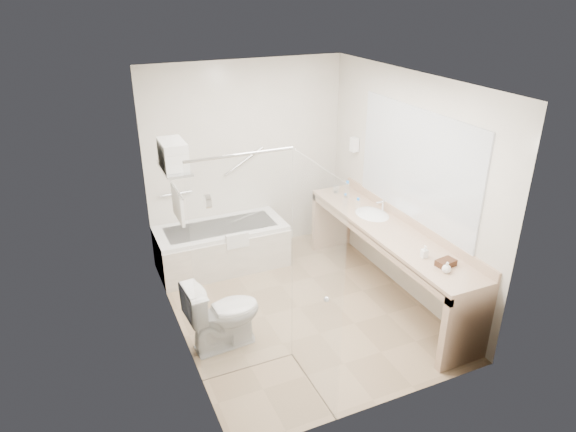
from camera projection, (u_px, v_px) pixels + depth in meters
name	position (u px, v px, depth m)	size (l,w,h in m)	color
floor	(299.00, 307.00, 5.75)	(3.20, 3.20, 0.00)	#9B805F
ceiling	(301.00, 80.00, 4.71)	(2.60, 3.20, 0.10)	white
wall_back	(247.00, 160.00, 6.56)	(2.60, 0.10, 2.50)	beige
wall_front	(389.00, 281.00, 3.90)	(2.60, 0.10, 2.50)	beige
wall_left	(173.00, 227.00, 4.75)	(0.10, 3.20, 2.50)	beige
wall_right	(405.00, 186.00, 5.71)	(0.10, 3.20, 2.50)	beige
bathtub	(222.00, 246.00, 6.48)	(1.60, 0.73, 0.59)	silver
grab_bar_short	(176.00, 194.00, 6.30)	(0.03, 0.03, 0.40)	silver
grab_bar_long	(244.00, 161.00, 6.51)	(0.03, 0.03, 0.60)	silver
shower_enclosure	(278.00, 277.00, 4.31)	(0.96, 0.91, 2.11)	silver
towel_shelf	(174.00, 163.00, 4.88)	(0.24, 0.55, 0.81)	silver
vanity_counter	(388.00, 245.00, 5.74)	(0.55, 2.70, 0.95)	tan
sink	(372.00, 216.00, 6.01)	(0.40, 0.52, 0.14)	silver
faucet	(383.00, 206.00, 6.01)	(0.03, 0.03, 0.14)	silver
mirror	(416.00, 165.00, 5.46)	(0.02, 2.00, 1.20)	silver
hairdryer_unit	(354.00, 144.00, 6.48)	(0.08, 0.10, 0.18)	white
toilet	(223.00, 314.00, 5.02)	(0.42, 0.74, 0.73)	silver
amenity_basket	(446.00, 263.00, 4.89)	(0.18, 0.12, 0.06)	#482919
soap_bottle_a	(424.00, 255.00, 5.04)	(0.06, 0.13, 0.06)	white
soap_bottle_b	(447.00, 268.00, 4.77)	(0.09, 0.11, 0.09)	white
water_bottle_left	(347.00, 190.00, 6.41)	(0.07, 0.07, 0.22)	silver
water_bottle_mid	(358.00, 207.00, 5.96)	(0.06, 0.06, 0.20)	silver
water_bottle_right	(345.00, 201.00, 6.17)	(0.05, 0.05, 0.17)	silver
drinking_glass_near	(337.00, 190.00, 6.57)	(0.07, 0.07, 0.09)	silver
drinking_glass_far	(335.00, 189.00, 6.60)	(0.07, 0.07, 0.09)	silver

